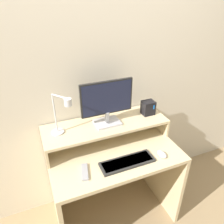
{
  "coord_description": "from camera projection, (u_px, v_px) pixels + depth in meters",
  "views": [
    {
      "loc": [
        -0.52,
        -0.91,
        1.87
      ],
      "look_at": [
        0.0,
        0.35,
        1.08
      ],
      "focal_mm": 35.0,
      "sensor_mm": 36.0,
      "label": 1
    }
  ],
  "objects": [
    {
      "name": "wall_back",
      "position": [
        96.0,
        76.0,
        1.75
      ],
      "size": [
        6.0,
        0.05,
        2.5
      ],
      "color": "beige",
      "rests_on": "ground_plane"
    },
    {
      "name": "desk",
      "position": [
        113.0,
        172.0,
        1.83
      ],
      "size": [
        1.01,
        0.64,
        0.75
      ],
      "color": "beige",
      "rests_on": "ground_plane"
    },
    {
      "name": "monitor_shelf",
      "position": [
        106.0,
        126.0,
        1.77
      ],
      "size": [
        1.01,
        0.33,
        0.16
      ],
      "color": "beige",
      "rests_on": "desk"
    },
    {
      "name": "monitor",
      "position": [
        107.0,
        102.0,
        1.66
      ],
      "size": [
        0.41,
        0.15,
        0.36
      ],
      "color": "#BCBCC1",
      "rests_on": "monitor_shelf"
    },
    {
      "name": "desk_lamp",
      "position": [
        62.0,
        115.0,
        1.53
      ],
      "size": [
        0.16,
        0.18,
        0.32
      ],
      "color": "silver",
      "rests_on": "monitor_shelf"
    },
    {
      "name": "router_dock",
      "position": [
        148.0,
        108.0,
        1.86
      ],
      "size": [
        0.1,
        0.09,
        0.12
      ],
      "color": "black",
      "rests_on": "monitor_shelf"
    },
    {
      "name": "keyboard",
      "position": [
        127.0,
        162.0,
        1.59
      ],
      "size": [
        0.4,
        0.13,
        0.02
      ],
      "color": "#282828",
      "rests_on": "desk"
    },
    {
      "name": "mouse",
      "position": [
        162.0,
        154.0,
        1.66
      ],
      "size": [
        0.06,
        0.09,
        0.03
      ],
      "color": "silver",
      "rests_on": "desk"
    },
    {
      "name": "remote_control",
      "position": [
        85.0,
        172.0,
        1.5
      ],
      "size": [
        0.08,
        0.16,
        0.02
      ],
      "color": "#99999E",
      "rests_on": "desk"
    }
  ]
}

